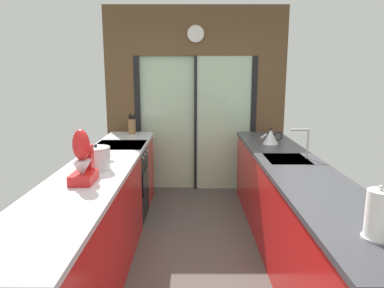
% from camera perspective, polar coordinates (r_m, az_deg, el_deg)
% --- Properties ---
extents(ground_plane, '(5.04, 7.60, 0.02)m').
position_cam_1_polar(ground_plane, '(3.88, 0.62, -15.65)').
color(ground_plane, '#4C4742').
extents(back_wall_unit, '(2.64, 0.12, 2.70)m').
position_cam_1_polar(back_wall_unit, '(5.26, 0.38, 8.86)').
color(back_wall_unit, brown).
rests_on(back_wall_unit, ground_plane).
extents(left_counter_run, '(0.62, 3.80, 0.92)m').
position_cam_1_polar(left_counter_run, '(3.36, -15.27, -11.55)').
color(left_counter_run, red).
rests_on(left_counter_run, ground_plane).
extents(right_counter_run, '(0.62, 3.80, 0.92)m').
position_cam_1_polar(right_counter_run, '(3.54, 15.85, -10.42)').
color(right_counter_run, red).
rests_on(right_counter_run, ground_plane).
extents(sink_faucet, '(0.19, 0.02, 0.30)m').
position_cam_1_polar(sink_faucet, '(3.64, 17.61, 0.78)').
color(sink_faucet, '#B7BABC').
rests_on(sink_faucet, right_counter_run).
extents(oven_range, '(0.60, 0.60, 0.92)m').
position_cam_1_polar(oven_range, '(4.39, -11.50, -6.05)').
color(oven_range, black).
rests_on(oven_range, ground_plane).
extents(mixing_bowl, '(0.15, 0.15, 0.06)m').
position_cam_1_polar(mixing_bowl, '(3.51, -14.01, -2.12)').
color(mixing_bowl, gray).
rests_on(mixing_bowl, left_counter_run).
extents(knife_block, '(0.09, 0.14, 0.28)m').
position_cam_1_polar(knife_block, '(5.00, -9.84, 2.88)').
color(knife_block, brown).
rests_on(knife_block, left_counter_run).
extents(stand_mixer, '(0.17, 0.27, 0.42)m').
position_cam_1_polar(stand_mixer, '(2.83, -17.42, -2.86)').
color(stand_mixer, red).
rests_on(stand_mixer, left_counter_run).
extents(stock_pot, '(0.25, 0.25, 0.23)m').
position_cam_1_polar(stock_pot, '(3.19, -15.42, -2.27)').
color(stock_pot, '#B7BABC').
rests_on(stock_pot, left_counter_run).
extents(kettle, '(0.26, 0.18, 0.20)m').
position_cam_1_polar(kettle, '(4.32, 12.43, 1.16)').
color(kettle, '#B7BABC').
rests_on(kettle, right_counter_run).
extents(paper_towel_roll, '(0.15, 0.15, 0.29)m').
position_cam_1_polar(paper_towel_roll, '(2.05, 27.70, -10.10)').
color(paper_towel_roll, '#B7BABC').
rests_on(paper_towel_roll, right_counter_run).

